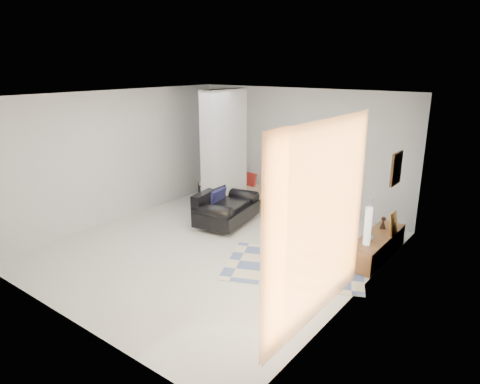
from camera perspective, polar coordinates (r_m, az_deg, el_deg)
The scene contains 17 objects.
floor at distance 8.11m, azimuth -3.15°, elevation -7.42°, with size 6.00×6.00×0.00m, color beige.
ceiling at distance 7.42m, azimuth -3.50°, elevation 12.73°, with size 6.00×6.00×0.00m, color white.
wall_back at distance 10.06m, azimuth 7.89°, elevation 5.60°, with size 6.00×6.00×0.00m, color #B3B6B8.
wall_front at distance 5.81m, azimuth -22.91°, elevation -3.88°, with size 6.00×6.00×0.00m, color #B3B6B8.
wall_left at distance 9.62m, azimuth -15.92°, elevation 4.61°, with size 6.00×6.00×0.00m, color #B3B6B8.
wall_right at distance 6.29m, azimuth 16.15°, elevation -1.69°, with size 6.00×6.00×0.00m, color #B3B6B8.
partition_column at distance 9.53m, azimuth -2.11°, elevation 5.13°, with size 0.35×1.20×2.80m, color #A5A9AC.
hallway_door at distance 11.26m, azimuth -1.65°, elevation 4.96°, with size 0.85×0.06×2.04m, color white.
curtain at distance 5.30m, azimuth 10.79°, elevation -4.19°, with size 2.55×2.55×0.00m, color #FB9A42.
wall_art at distance 7.54m, azimuth 20.13°, elevation 2.95°, with size 0.04×0.45×0.55m, color #3B2210.
media_console at distance 8.05m, azimuth 17.75°, elevation -6.85°, with size 0.45×1.73×0.80m.
loveseat at distance 9.15m, azimuth -2.08°, elevation -2.12°, with size 1.13×1.63×0.76m.
daybed at distance 10.63m, azimuth -0.42°, elevation 0.87°, with size 1.95×0.89×0.77m.
area_rug at distance 7.45m, azimuth 7.20°, elevation -9.79°, with size 2.29×1.52×0.01m, color beige.
cylinder_lamp at distance 7.44m, azimuth 16.68°, elevation -4.37°, with size 0.12×0.12×0.65m, color white.
bronze_figurine at distance 8.30m, azimuth 18.55°, elevation -3.90°, with size 0.11×0.11×0.23m, color black, non-canonical shape.
vase at distance 7.69m, azimuth 16.82°, elevation -5.59°, with size 0.16×0.16×0.17m, color silver.
Camera 1 is at (4.82, -5.62, 3.31)m, focal length 32.00 mm.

